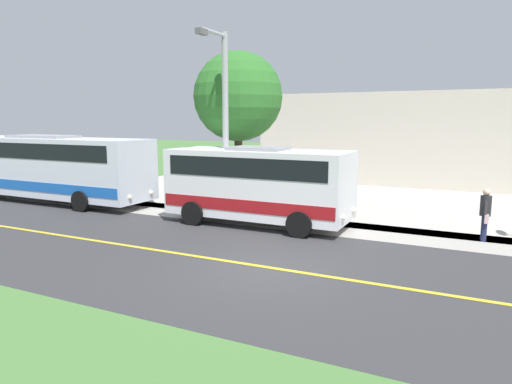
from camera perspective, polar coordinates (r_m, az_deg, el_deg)
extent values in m
plane|color=#477238|center=(12.41, 1.49, -9.38)|extent=(120.00, 120.00, 0.00)
cube|color=#333335|center=(12.41, 1.49, -9.36)|extent=(8.00, 100.00, 0.01)
cube|color=#9E9991|center=(17.10, 8.78, -4.30)|extent=(2.40, 100.00, 0.01)
cube|color=#B2ADA3|center=(23.52, 21.09, -1.14)|extent=(14.00, 36.00, 0.01)
cube|color=gold|center=(12.41, 1.49, -9.34)|extent=(0.16, 100.00, 0.00)
cube|color=white|center=(17.11, 0.32, 1.16)|extent=(2.51, 6.82, 2.44)
cube|color=maroon|center=(17.22, 0.32, -1.05)|extent=(2.55, 6.68, 0.44)
cube|color=black|center=(17.03, 0.32, 3.40)|extent=(2.55, 6.14, 0.70)
cube|color=gray|center=(16.98, 0.32, 5.45)|extent=(1.51, 2.05, 0.12)
cylinder|color=black|center=(17.68, 8.29, -2.36)|extent=(0.25, 0.90, 0.90)
cylinder|color=black|center=(15.36, 5.40, -4.05)|extent=(0.25, 0.90, 0.90)
cylinder|color=black|center=(19.36, -3.71, -1.29)|extent=(0.25, 0.90, 0.90)
cylinder|color=black|center=(17.27, -7.85, -2.63)|extent=(0.25, 0.90, 0.90)
sphere|color=#F2EACC|center=(16.75, 12.00, -2.23)|extent=(0.20, 0.20, 0.20)
sphere|color=#F2EACC|center=(15.44, 10.74, -3.15)|extent=(0.20, 0.20, 0.20)
cube|color=silver|center=(24.30, -24.74, 2.98)|extent=(2.51, 11.53, 2.69)
cube|color=blue|center=(24.38, -24.62, 1.12)|extent=(2.55, 11.30, 0.44)
cube|color=black|center=(24.24, -24.86, 4.85)|extent=(2.55, 10.37, 0.70)
cube|color=gray|center=(24.21, -24.96, 6.29)|extent=(1.51, 3.46, 0.12)
cylinder|color=black|center=(22.72, -16.34, -0.10)|extent=(0.25, 0.90, 0.90)
cylinder|color=black|center=(20.96, -20.96, -1.08)|extent=(0.25, 0.90, 0.90)
cylinder|color=black|center=(28.01, -27.23, 0.94)|extent=(0.25, 0.90, 0.90)
sphere|color=#F2EACC|center=(20.83, -12.92, -0.07)|extent=(0.20, 0.20, 0.20)
sphere|color=#F2EACC|center=(19.79, -15.43, -0.64)|extent=(0.20, 0.20, 0.20)
cylinder|color=#1E2347|center=(16.78, 26.48, -3.97)|extent=(0.18, 0.18, 0.83)
cylinder|color=#1E2347|center=(16.59, 26.48, -4.12)|extent=(0.18, 0.18, 0.83)
cylinder|color=#262628|center=(16.55, 26.66, -1.53)|extent=(0.34, 0.34, 0.66)
sphere|color=beige|center=(16.48, 26.77, -0.02)|extent=(0.22, 0.22, 0.22)
cylinder|color=#262628|center=(16.72, 26.66, -1.32)|extent=(0.28, 0.10, 0.59)
cube|color=beige|center=(16.87, 26.73, -2.68)|extent=(0.20, 0.12, 0.28)
cylinder|color=#262628|center=(16.36, 26.67, -1.53)|extent=(0.28, 0.10, 0.59)
cube|color=beige|center=(16.36, 26.74, -3.02)|extent=(0.20, 0.12, 0.28)
cylinder|color=#9E9EA3|center=(18.11, -3.81, 8.00)|extent=(0.24, 0.24, 7.18)
cylinder|color=#9E9EA3|center=(17.70, -5.30, 19.15)|extent=(1.60, 0.14, 0.14)
cube|color=#59595B|center=(17.01, -6.78, 19.20)|extent=(0.50, 0.24, 0.20)
cylinder|color=#4C3826|center=(20.68, -2.18, 2.93)|extent=(0.36, 0.36, 3.43)
sphere|color=#2D6B28|center=(20.58, -2.23, 11.78)|extent=(3.93, 3.93, 3.93)
cube|color=beige|center=(32.48, 17.72, 6.55)|extent=(10.00, 16.32, 5.47)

